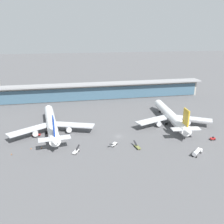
% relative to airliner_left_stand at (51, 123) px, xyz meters
% --- Properties ---
extents(ground_plane, '(1200.00, 1200.00, 0.00)m').
position_rel_airliner_left_stand_xyz_m(ground_plane, '(39.34, -14.74, -5.63)').
color(ground_plane, '#515154').
extents(airliner_left_stand, '(51.34, 67.13, 17.87)m').
position_rel_airliner_left_stand_xyz_m(airliner_left_stand, '(0.00, 0.00, 0.00)').
color(airliner_left_stand, white).
rests_on(airliner_left_stand, ground).
extents(airliner_centre_stand, '(51.41, 67.15, 17.87)m').
position_rel_airliner_left_stand_xyz_m(airliner_centre_stand, '(77.97, -1.39, 0.00)').
color(airliner_centre_stand, white).
rests_on(airliner_centre_stand, ground).
extents(service_truck_near_nose_red, '(6.92, 2.45, 2.70)m').
position_rel_airliner_left_stand_xyz_m(service_truck_near_nose_red, '(-9.18, -4.33, -4.82)').
color(service_truck_near_nose_red, '#B21E1E').
rests_on(service_truck_near_nose_red, ground).
extents(service_truck_under_wing_white, '(4.40, 6.64, 2.70)m').
position_rel_airliner_left_stand_xyz_m(service_truck_under_wing_white, '(13.09, -29.95, -4.82)').
color(service_truck_under_wing_white, silver).
rests_on(service_truck_under_wing_white, ground).
extents(service_truck_mid_apron_olive, '(2.57, 6.93, 2.70)m').
position_rel_airliner_left_stand_xyz_m(service_truck_mid_apron_olive, '(45.47, -31.13, -4.82)').
color(service_truck_mid_apron_olive, olive).
rests_on(service_truck_mid_apron_olive, ground).
extents(service_truck_by_tail_white, '(5.54, 5.98, 2.70)m').
position_rel_airliner_left_stand_xyz_m(service_truck_by_tail_white, '(33.68, -25.90, -4.82)').
color(service_truck_by_tail_white, silver).
rests_on(service_truck_by_tail_white, ground).
extents(service_truck_on_taxiway_white, '(8.12, 7.13, 2.95)m').
position_rel_airliner_left_stand_xyz_m(service_truck_on_taxiway_white, '(72.76, -44.18, -3.92)').
color(service_truck_on_taxiway_white, silver).
rests_on(service_truck_on_taxiway_white, ground).
extents(service_truck_at_far_stand_red, '(2.87, 1.73, 2.05)m').
position_rel_airliner_left_stand_xyz_m(service_truck_at_far_stand_red, '(90.94, -30.08, -4.75)').
color(service_truck_at_far_stand_red, '#B21E1E').
rests_on(service_truck_at_far_stand_red, ground).
extents(terminal_building, '(195.37, 12.80, 15.20)m').
position_rel_airliner_left_stand_xyz_m(terminal_building, '(39.34, 69.46, 2.24)').
color(terminal_building, '#9E998E').
rests_on(terminal_building, ground).
extents(safety_cone_alpha, '(0.62, 0.62, 0.70)m').
position_rel_airliner_left_stand_xyz_m(safety_cone_alpha, '(-4.75, -21.18, -5.31)').
color(safety_cone_alpha, orange).
rests_on(safety_cone_alpha, ground).
extents(safety_cone_bravo, '(0.62, 0.62, 0.70)m').
position_rel_airliner_left_stand_xyz_m(safety_cone_bravo, '(-19.05, -25.68, -5.31)').
color(safety_cone_bravo, orange).
rests_on(safety_cone_bravo, ground).
extents(safety_cone_charlie, '(0.62, 0.62, 0.70)m').
position_rel_airliner_left_stand_xyz_m(safety_cone_charlie, '(-10.15, -21.12, -5.31)').
color(safety_cone_charlie, orange).
rests_on(safety_cone_charlie, ground).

